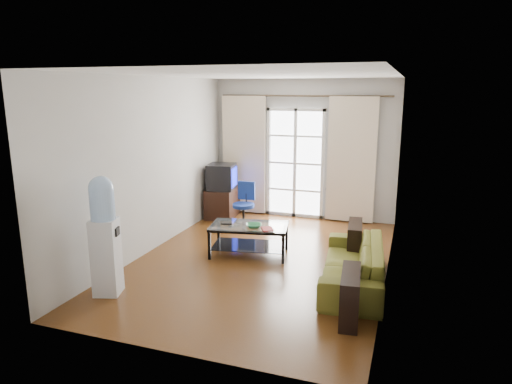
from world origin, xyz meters
TOP-DOWN VIEW (x-y plane):
  - floor at (0.00, 0.00)m, footprint 5.20×5.20m
  - ceiling at (0.00, 0.00)m, footprint 5.20×5.20m
  - wall_back at (0.00, 2.60)m, footprint 3.60×0.02m
  - wall_front at (0.00, -2.60)m, footprint 3.60×0.02m
  - wall_left at (-1.80, 0.00)m, footprint 0.02×5.20m
  - wall_right at (1.80, 0.00)m, footprint 0.02×5.20m
  - french_door at (-0.15, 2.54)m, footprint 1.16×0.06m
  - curtain_rod at (0.00, 2.50)m, footprint 3.30×0.04m
  - curtain_left at (-1.20, 2.48)m, footprint 0.90×0.07m
  - curtain_right at (0.95, 2.48)m, footprint 0.90×0.07m
  - radiator at (0.80, 2.50)m, footprint 0.64×0.12m
  - sofa at (1.39, -0.39)m, footprint 2.05×1.12m
  - coffee_table at (-0.26, 0.19)m, footprint 1.27×0.87m
  - bowl at (-0.15, 0.09)m, footprint 0.40×0.40m
  - book at (0.00, 0.02)m, footprint 0.35×0.36m
  - remote at (-0.60, 0.11)m, footprint 0.18×0.09m
  - tv_stand at (-1.51, 2.05)m, footprint 0.60×0.83m
  - crt_tv at (-1.51, 1.98)m, footprint 0.61×0.61m
  - task_chair at (-0.85, 1.54)m, footprint 0.59×0.59m
  - water_cooler at (-1.46, -1.68)m, footprint 0.38×0.38m

SIDE VIEW (x-z plane):
  - floor at x=0.00m, z-range 0.00..0.00m
  - task_chair at x=-0.85m, z-range -0.17..0.66m
  - sofa at x=1.39m, z-range 0.00..0.56m
  - tv_stand at x=-1.51m, z-range 0.00..0.58m
  - coffee_table at x=-0.26m, z-range 0.07..0.54m
  - radiator at x=0.80m, z-range 0.01..0.65m
  - remote at x=-0.60m, z-range 0.47..0.49m
  - book at x=0.00m, z-range 0.47..0.49m
  - bowl at x=-0.15m, z-range 0.47..0.53m
  - water_cooler at x=-1.46m, z-range 0.04..1.53m
  - crt_tv at x=-1.51m, z-range 0.58..1.07m
  - french_door at x=-0.15m, z-range 0.00..2.15m
  - curtain_left at x=-1.20m, z-range 0.02..2.38m
  - curtain_right at x=0.95m, z-range 0.02..2.38m
  - wall_back at x=0.00m, z-range 0.00..2.70m
  - wall_front at x=0.00m, z-range 0.00..2.70m
  - wall_left at x=-1.80m, z-range 0.00..2.70m
  - wall_right at x=1.80m, z-range 0.00..2.70m
  - curtain_rod at x=0.00m, z-range 2.36..2.40m
  - ceiling at x=0.00m, z-range 2.70..2.70m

